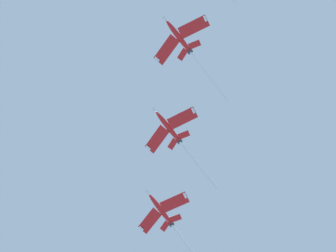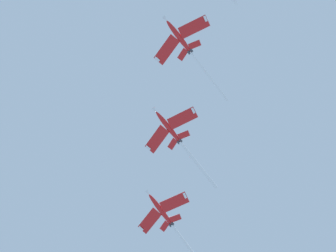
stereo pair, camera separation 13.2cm
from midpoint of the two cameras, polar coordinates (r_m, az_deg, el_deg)
name	(u,v)px [view 2 (the right image)]	position (r m, az deg, el deg)	size (l,w,h in m)	color
jet_second	(184,43)	(137.78, 1.98, 10.32)	(21.57, 24.53, 13.31)	red
jet_third	(177,138)	(139.68, 1.10, -1.51)	(21.84, 23.83, 13.41)	red
jet_fourth	(168,219)	(146.77, -0.07, -11.60)	(23.19, 25.80, 15.22)	red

